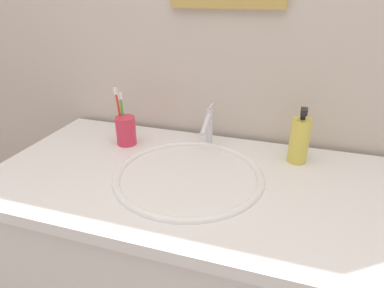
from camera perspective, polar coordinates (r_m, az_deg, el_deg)
name	(u,v)px	position (r m, az deg, el deg)	size (l,w,h in m)	color
tiled_wall_back	(227,32)	(1.18, 6.25, 19.00)	(2.46, 0.04, 2.40)	beige
vanity_counter	(196,276)	(1.24, 0.78, -22.26)	(1.26, 0.62, 0.83)	silver
sink_basin	(189,187)	(1.01, -0.52, -7.64)	(0.46, 0.46, 0.13)	white
faucet	(208,125)	(1.14, 2.90, 3.32)	(0.02, 0.14, 0.14)	silver
toothbrush_cup	(126,131)	(1.18, -11.57, 2.33)	(0.07, 0.07, 0.10)	#D8334C
toothbrush_green	(123,114)	(1.18, -12.12, 5.17)	(0.02, 0.02, 0.18)	green
toothbrush_yellow	(121,115)	(1.19, -12.42, 5.08)	(0.04, 0.04, 0.17)	yellow
toothbrush_red	(119,112)	(1.17, -12.75, 5.57)	(0.03, 0.01, 0.20)	red
soap_dispenser	(299,140)	(1.08, 18.41, 0.67)	(0.06, 0.06, 0.19)	#DBCC4C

